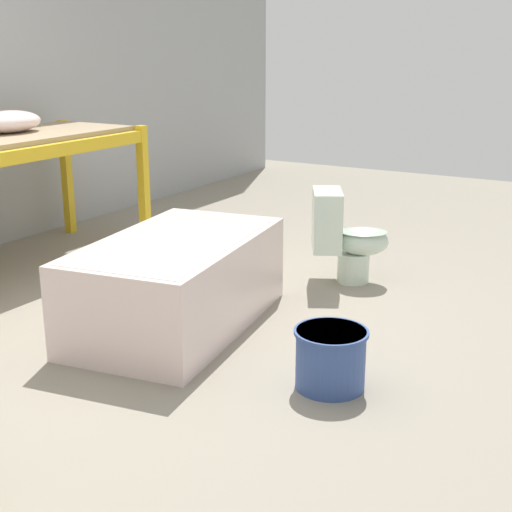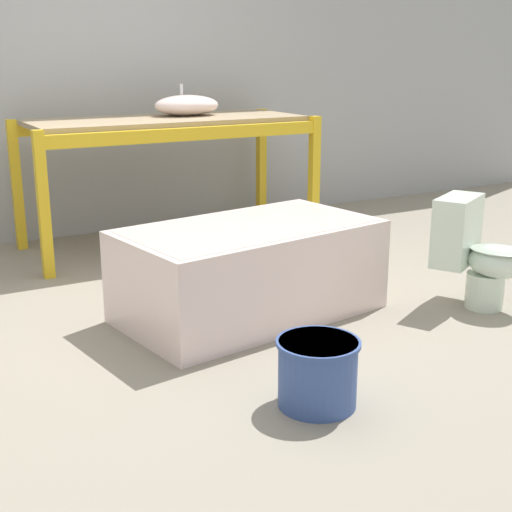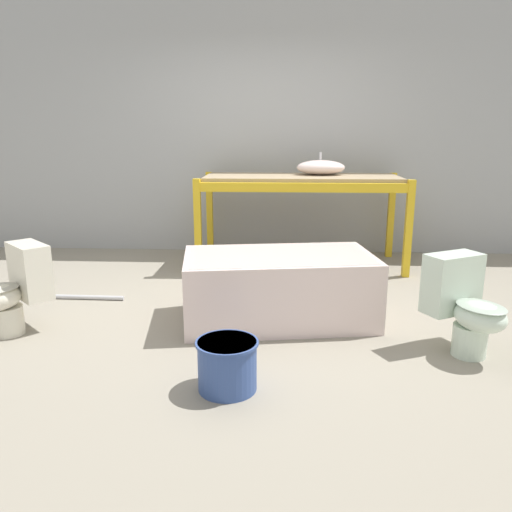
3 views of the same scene
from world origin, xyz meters
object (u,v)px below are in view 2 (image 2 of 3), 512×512
(sink_basin, at_px, (187,105))
(toilet_far, at_px, (476,251))
(bucket_white, at_px, (318,371))
(bathtub_main, at_px, (250,264))

(sink_basin, distance_m, toilet_far, 2.54)
(bucket_white, bearing_deg, bathtub_main, 75.79)
(sink_basin, relative_size, toilet_far, 0.80)
(toilet_far, bearing_deg, bucket_white, 173.52)
(sink_basin, height_order, bucket_white, sink_basin)
(bathtub_main, distance_m, bucket_white, 1.15)
(toilet_far, bearing_deg, sink_basin, 81.28)
(sink_basin, xyz_separation_m, bathtub_main, (-0.42, -1.78, -0.76))
(toilet_far, bearing_deg, bathtub_main, 129.29)
(bathtub_main, xyz_separation_m, toilet_far, (1.22, -0.51, 0.04))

